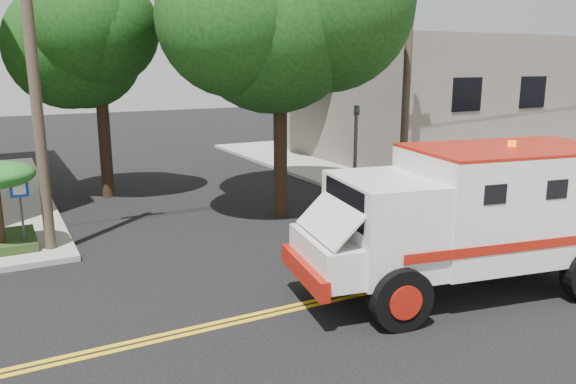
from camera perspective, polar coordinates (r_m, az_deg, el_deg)
ground at (r=12.57m, az=6.80°, el=-10.25°), size 100.00×100.00×0.00m
sidewalk_ne at (r=30.92m, az=13.29°, el=3.60°), size 17.00×17.00×0.15m
building_right at (r=31.96m, az=15.04°, el=9.36°), size 14.00×12.00×6.00m
utility_pole_left at (r=15.49m, az=-24.37°, el=10.24°), size 0.28×0.28×9.00m
utility_pole_right at (r=20.32m, az=12.00°, el=11.48°), size 0.28×0.28×9.00m
tree_left at (r=21.62m, az=-17.84°, el=14.49°), size 4.48×4.20×7.70m
tree_right at (r=29.62m, az=3.84°, el=15.21°), size 4.80×4.50×8.20m
traffic_signal at (r=18.52m, az=6.87°, el=4.48°), size 0.15×0.18×3.60m
accessibility_sign at (r=16.03m, az=-25.51°, el=-1.18°), size 0.45×0.10×2.02m
armored_truck at (r=12.75m, az=18.10°, el=-1.87°), size 7.33×3.81×3.18m
pedestrian_a at (r=22.06m, az=18.27°, el=1.81°), size 0.62×0.48×1.51m
pedestrian_b at (r=21.27m, az=16.21°, el=1.80°), size 0.85×0.68×1.70m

